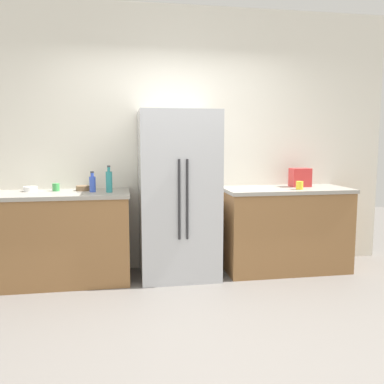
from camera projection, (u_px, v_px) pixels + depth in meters
The scene contains 12 objects.
ground_plane at pixel (200, 327), 3.22m from camera, with size 10.27×10.27×0.00m, color slate.
kitchen_back_panel at pixel (173, 140), 4.66m from camera, with size 5.13×0.10×2.95m, color silver.
counter_left at pixel (55, 238), 4.20m from camera, with size 1.55×0.67×0.94m.
counter_right at pixel (285, 229), 4.62m from camera, with size 1.40×0.67×0.94m.
refrigerator at pixel (179, 195), 4.34m from camera, with size 0.83×0.68×1.78m.
toaster at pixel (300, 177), 4.68m from camera, with size 0.22×0.16×0.21m, color red.
bottle_a at pixel (109, 181), 4.15m from camera, with size 0.06×0.06×0.27m.
bottle_b at pixel (92, 183), 4.19m from camera, with size 0.07×0.07×0.21m.
cup_a at pixel (300, 185), 4.41m from camera, with size 0.08×0.08×0.09m, color yellow.
cup_b at pixel (56, 187), 4.27m from camera, with size 0.07×0.07×0.08m, color green.
bowl_a at pixel (83, 188), 4.31m from camera, with size 0.15×0.15×0.05m, color brown.
bowl_b at pixel (30, 189), 4.24m from camera, with size 0.14×0.14×0.05m, color white.
Camera 1 is at (-0.58, -3.01, 1.46)m, focal length 38.06 mm.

